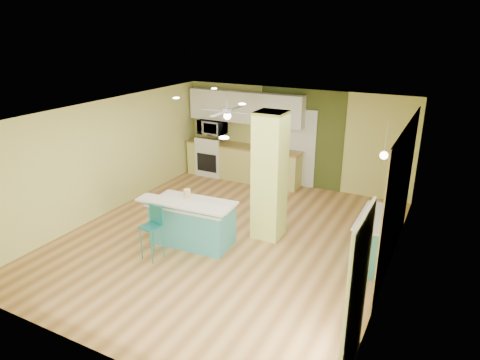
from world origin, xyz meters
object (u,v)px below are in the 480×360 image
object	(u,v)px
fruit_bowl	(257,147)
canister	(187,193)
side_counter	(374,239)
peninsula	(192,222)
bar_stool	(154,224)

from	to	relation	value
fruit_bowl	canister	bearing A→B (deg)	-88.41
side_counter	canister	xyz separation A→B (m)	(-3.46, -0.68, 0.47)
canister	peninsula	bearing A→B (deg)	-42.94
fruit_bowl	canister	size ratio (longest dim) A/B	1.74
fruit_bowl	canister	world-z (taller)	fruit_bowl
bar_stool	fruit_bowl	size ratio (longest dim) A/B	3.76
peninsula	bar_stool	size ratio (longest dim) A/B	1.85
peninsula	side_counter	size ratio (longest dim) A/B	1.35
fruit_bowl	side_counter	bearing A→B (deg)	-36.97
bar_stool	peninsula	bearing A→B (deg)	76.50
bar_stool	canister	world-z (taller)	same
peninsula	side_counter	distance (m)	3.34
bar_stool	canister	bearing A→B (deg)	95.51
side_counter	fruit_bowl	xyz separation A→B (m)	(-3.55, 2.67, 0.54)
canister	fruit_bowl	bearing A→B (deg)	91.59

